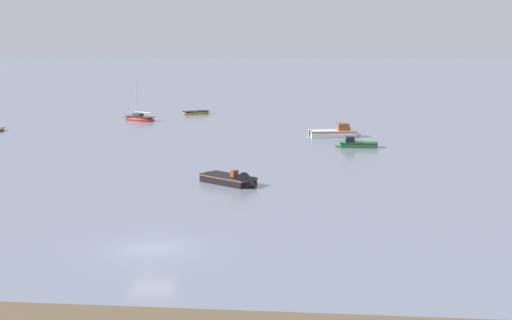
{
  "coord_description": "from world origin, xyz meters",
  "views": [
    {
      "loc": [
        10.31,
        -41.27,
        12.41
      ],
      "look_at": [
        3.22,
        30.32,
        0.37
      ],
      "focal_mm": 51.56,
      "sensor_mm": 36.0,
      "label": 1
    }
  ],
  "objects_px": {
    "motorboat_moored_0": "(352,145)",
    "motorboat_moored_2": "(235,182)",
    "rowboat_moored_0": "(196,113)",
    "motorboat_moored_1": "(340,134)",
    "sailboat_moored_0": "(140,119)"
  },
  "relations": [
    {
      "from": "motorboat_moored_0",
      "to": "motorboat_moored_2",
      "type": "xyz_separation_m",
      "value": [
        -10.53,
        -22.87,
        -0.01
      ]
    },
    {
      "from": "rowboat_moored_0",
      "to": "motorboat_moored_2",
      "type": "bearing_deg",
      "value": -110.2
    },
    {
      "from": "motorboat_moored_1",
      "to": "motorboat_moored_0",
      "type": "bearing_deg",
      "value": -93.8
    },
    {
      "from": "motorboat_moored_1",
      "to": "motorboat_moored_2",
      "type": "height_order",
      "value": "motorboat_moored_1"
    },
    {
      "from": "motorboat_moored_0",
      "to": "sailboat_moored_0",
      "type": "distance_m",
      "value": 39.49
    },
    {
      "from": "sailboat_moored_0",
      "to": "motorboat_moored_0",
      "type": "bearing_deg",
      "value": 170.03
    },
    {
      "from": "rowboat_moored_0",
      "to": "motorboat_moored_2",
      "type": "distance_m",
      "value": 58.93
    },
    {
      "from": "sailboat_moored_0",
      "to": "motorboat_moored_1",
      "type": "bearing_deg",
      "value": -179.16
    },
    {
      "from": "rowboat_moored_0",
      "to": "motorboat_moored_1",
      "type": "relative_size",
      "value": 0.68
    },
    {
      "from": "motorboat_moored_0",
      "to": "motorboat_moored_1",
      "type": "bearing_deg",
      "value": -84.02
    },
    {
      "from": "motorboat_moored_0",
      "to": "sailboat_moored_0",
      "type": "relative_size",
      "value": 0.76
    },
    {
      "from": "motorboat_moored_0",
      "to": "motorboat_moored_2",
      "type": "relative_size",
      "value": 0.85
    },
    {
      "from": "rowboat_moored_0",
      "to": "sailboat_moored_0",
      "type": "distance_m",
      "value": 12.19
    },
    {
      "from": "motorboat_moored_0",
      "to": "motorboat_moored_2",
      "type": "height_order",
      "value": "motorboat_moored_2"
    },
    {
      "from": "motorboat_moored_0",
      "to": "sailboat_moored_0",
      "type": "height_order",
      "value": "sailboat_moored_0"
    }
  ]
}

